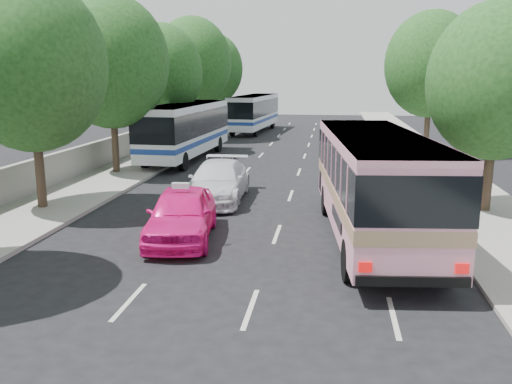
% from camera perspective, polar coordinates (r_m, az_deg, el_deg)
% --- Properties ---
extents(ground, '(120.00, 120.00, 0.00)m').
position_cam_1_polar(ground, '(14.64, -3.33, -8.75)').
color(ground, black).
rests_on(ground, ground).
extents(sidewalk_left, '(4.00, 90.00, 0.15)m').
position_cam_1_polar(sidewalk_left, '(35.61, -10.51, 3.70)').
color(sidewalk_left, '#9E998E').
rests_on(sidewalk_left, ground).
extents(sidewalk_right, '(4.00, 90.00, 0.12)m').
position_cam_1_polar(sidewalk_right, '(34.29, 17.60, 2.98)').
color(sidewalk_right, '#9E998E').
rests_on(sidewalk_right, ground).
extents(low_wall, '(0.30, 90.00, 1.50)m').
position_cam_1_polar(low_wall, '(36.11, -13.28, 5.01)').
color(low_wall, '#9E998E').
rests_on(low_wall, sidewalk_left).
extents(tree_left_b, '(5.70, 5.70, 8.88)m').
position_cam_1_polar(tree_left_b, '(22.33, -22.57, 12.81)').
color(tree_left_b, '#38281E').
rests_on(tree_left_b, ground).
extents(tree_left_c, '(6.00, 6.00, 9.35)m').
position_cam_1_polar(tree_left_c, '(29.62, -14.99, 13.55)').
color(tree_left_c, '#38281E').
rests_on(tree_left_c, ground).
extents(tree_left_d, '(5.52, 5.52, 8.60)m').
position_cam_1_polar(tree_left_d, '(37.09, -9.92, 12.67)').
color(tree_left_d, '#38281E').
rests_on(tree_left_d, ground).
extents(tree_left_e, '(6.30, 6.30, 9.82)m').
position_cam_1_polar(tree_left_e, '(44.77, -6.63, 13.69)').
color(tree_left_e, '#38281E').
rests_on(tree_left_e, ground).
extents(tree_left_f, '(5.88, 5.88, 9.16)m').
position_cam_1_polar(tree_left_f, '(52.59, -4.60, 13.03)').
color(tree_left_f, '#38281E').
rests_on(tree_left_f, ground).
extents(tree_right_near, '(5.10, 5.10, 7.95)m').
position_cam_1_polar(tree_right_near, '(22.18, 24.29, 11.09)').
color(tree_right_near, '#38281E').
rests_on(tree_right_near, ground).
extents(tree_right_far, '(6.00, 6.00, 9.35)m').
position_cam_1_polar(tree_right_far, '(37.89, 18.10, 12.99)').
color(tree_right_far, '#38281E').
rests_on(tree_right_far, ground).
extents(pink_bus, '(3.76, 10.96, 3.43)m').
position_cam_1_polar(pink_bus, '(17.53, 12.36, 1.75)').
color(pink_bus, pink).
rests_on(pink_bus, ground).
extents(pink_taxi, '(2.63, 5.18, 1.69)m').
position_cam_1_polar(pink_taxi, '(17.62, -7.85, -2.32)').
color(pink_taxi, '#FA1589').
rests_on(pink_taxi, ground).
extents(white_pickup, '(2.48, 5.70, 1.63)m').
position_cam_1_polar(white_pickup, '(22.98, -4.04, 1.11)').
color(white_pickup, silver).
rests_on(white_pickup, ground).
extents(tour_coach_front, '(3.05, 11.73, 3.48)m').
position_cam_1_polar(tour_coach_front, '(34.31, -7.36, 6.88)').
color(tour_coach_front, white).
rests_on(tour_coach_front, ground).
extents(tour_coach_rear, '(3.37, 11.43, 3.37)m').
position_cam_1_polar(tour_coach_rear, '(50.93, -0.20, 8.63)').
color(tour_coach_rear, white).
rests_on(tour_coach_rear, ground).
extents(taxi_roof_sign, '(0.57, 0.25, 0.18)m').
position_cam_1_polar(taxi_roof_sign, '(17.41, -7.94, 0.67)').
color(taxi_roof_sign, silver).
rests_on(taxi_roof_sign, pink_taxi).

